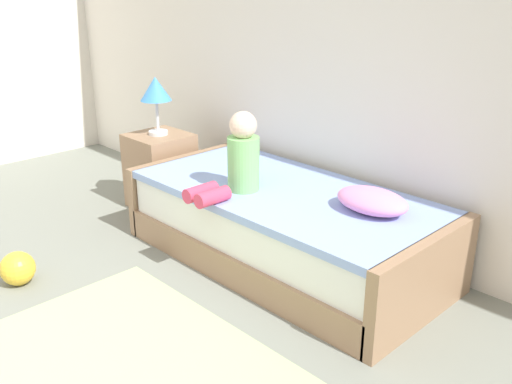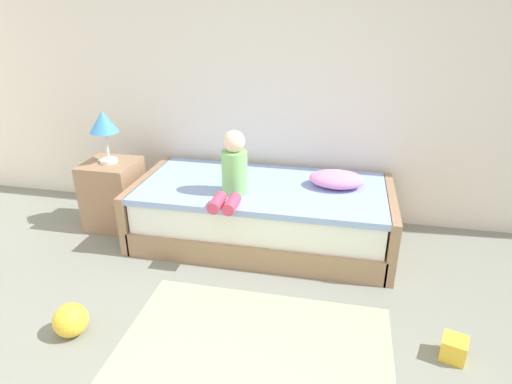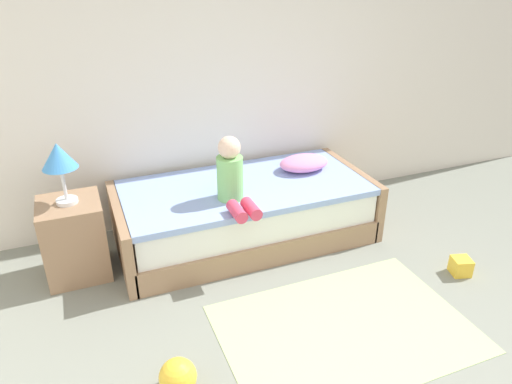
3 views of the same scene
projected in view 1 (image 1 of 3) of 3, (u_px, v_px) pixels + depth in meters
name	position (u px, v px, depth m)	size (l,w,h in m)	color
wall_rear	(376.00, 30.00, 3.51)	(7.20, 0.10, 2.90)	silver
bed	(284.00, 226.00, 3.68)	(2.11, 1.00, 0.50)	#997556
nightstand	(161.00, 171.00, 4.56)	(0.44, 0.44, 0.60)	#997556
table_lamp	(156.00, 92.00, 4.33)	(0.24, 0.24, 0.45)	silver
child_figure	(238.00, 160.00, 3.49)	(0.20, 0.51, 0.50)	#7FC672
pillow	(372.00, 201.00, 3.23)	(0.44, 0.30, 0.13)	#EA8CC6
toy_ball	(18.00, 268.00, 3.44)	(0.21, 0.21, 0.21)	yellow
area_rug	(132.00, 360.00, 2.78)	(1.60, 1.10, 0.01)	#B2D189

